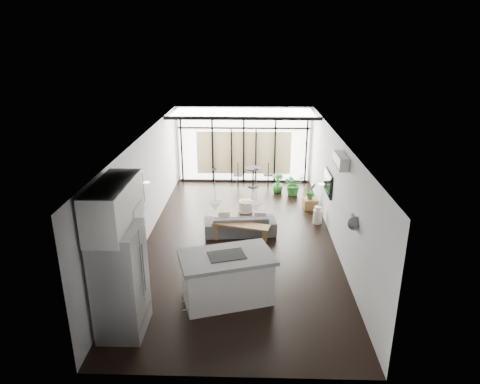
# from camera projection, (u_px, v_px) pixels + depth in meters

# --- Properties ---
(floor) EXTENTS (5.00, 10.00, 0.00)m
(floor) POSITION_uv_depth(u_px,v_px,m) (240.00, 239.00, 11.58)
(floor) COLOR black
(floor) RESTS_ON ground
(ceiling) EXTENTS (5.00, 10.00, 0.00)m
(ceiling) POSITION_uv_depth(u_px,v_px,m) (240.00, 138.00, 10.63)
(ceiling) COLOR white
(ceiling) RESTS_ON ground
(wall_left) EXTENTS (0.02, 10.00, 2.80)m
(wall_left) POSITION_uv_depth(u_px,v_px,m) (144.00, 190.00, 11.17)
(wall_left) COLOR silver
(wall_left) RESTS_ON ground
(wall_right) EXTENTS (0.02, 10.00, 2.80)m
(wall_right) POSITION_uv_depth(u_px,v_px,m) (336.00, 192.00, 11.03)
(wall_right) COLOR silver
(wall_right) RESTS_ON ground
(wall_back) EXTENTS (5.00, 0.02, 2.80)m
(wall_back) POSITION_uv_depth(u_px,v_px,m) (244.00, 145.00, 15.80)
(wall_back) COLOR silver
(wall_back) RESTS_ON ground
(wall_front) EXTENTS (5.00, 0.02, 2.80)m
(wall_front) POSITION_uv_depth(u_px,v_px,m) (229.00, 303.00, 6.41)
(wall_front) COLOR silver
(wall_front) RESTS_ON ground
(glazing) EXTENTS (5.00, 0.20, 2.80)m
(glazing) POSITION_uv_depth(u_px,v_px,m) (244.00, 146.00, 15.69)
(glazing) COLOR black
(glazing) RESTS_ON ground
(skylight) EXTENTS (4.70, 1.90, 0.06)m
(skylight) POSITION_uv_depth(u_px,v_px,m) (243.00, 112.00, 14.39)
(skylight) COLOR white
(skylight) RESTS_ON ceiling
(neighbour_building) EXTENTS (3.50, 0.02, 1.60)m
(neighbour_building) POSITION_uv_depth(u_px,v_px,m) (244.00, 153.00, 15.86)
(neighbour_building) COLOR beige
(neighbour_building) RESTS_ON ground
(island) EXTENTS (2.12, 1.62, 1.02)m
(island) POSITION_uv_depth(u_px,v_px,m) (227.00, 278.00, 8.76)
(island) COLOR silver
(island) RESTS_ON floor
(cooktop) EXTENTS (0.85, 0.69, 0.01)m
(cooktop) POSITION_uv_depth(u_px,v_px,m) (227.00, 255.00, 8.58)
(cooktop) COLOR black
(cooktop) RESTS_ON island
(fridge) EXTENTS (0.80, 1.00, 2.06)m
(fridge) POSITION_uv_depth(u_px,v_px,m) (120.00, 281.00, 7.67)
(fridge) COLOR #A3A4A8
(fridge) RESTS_ON floor
(appliance_column) EXTENTS (0.58, 0.60, 2.23)m
(appliance_column) POSITION_uv_depth(u_px,v_px,m) (128.00, 258.00, 8.30)
(appliance_column) COLOR silver
(appliance_column) RESTS_ON floor
(upper_cabinets) EXTENTS (0.62, 1.75, 0.86)m
(upper_cabinets) POSITION_uv_depth(u_px,v_px,m) (114.00, 206.00, 7.55)
(upper_cabinets) COLOR silver
(upper_cabinets) RESTS_ON wall_left
(pendant_left) EXTENTS (0.26, 0.26, 0.18)m
(pendant_left) POSITION_uv_depth(u_px,v_px,m) (215.00, 206.00, 8.41)
(pendant_left) COLOR white
(pendant_left) RESTS_ON ceiling
(pendant_right) EXTENTS (0.26, 0.26, 0.18)m
(pendant_right) POSITION_uv_depth(u_px,v_px,m) (256.00, 207.00, 8.39)
(pendant_right) COLOR white
(pendant_right) RESTS_ON ceiling
(sofa) EXTENTS (2.02, 0.80, 0.77)m
(sofa) POSITION_uv_depth(u_px,v_px,m) (240.00, 220.00, 11.81)
(sofa) COLOR #4C4C4E
(sofa) RESTS_ON floor
(console_bench) EXTENTS (1.58, 0.78, 0.49)m
(console_bench) POSITION_uv_depth(u_px,v_px,m) (241.00, 232.00, 11.40)
(console_bench) COLOR brown
(console_bench) RESTS_ON floor
(pouf) EXTENTS (0.45, 0.45, 0.35)m
(pouf) POSITION_uv_depth(u_px,v_px,m) (246.00, 206.00, 13.36)
(pouf) COLOR beige
(pouf) RESTS_ON floor
(crate) EXTENTS (0.46, 0.46, 0.33)m
(crate) POSITION_uv_depth(u_px,v_px,m) (310.00, 204.00, 13.59)
(crate) COLOR brown
(crate) RESTS_ON floor
(plant_tall) EXTENTS (0.97, 1.01, 0.61)m
(plant_tall) POSITION_uv_depth(u_px,v_px,m) (294.00, 186.00, 14.73)
(plant_tall) COLOR #266F29
(plant_tall) RESTS_ON floor
(plant_med) EXTENTS (0.64, 0.81, 0.40)m
(plant_med) POSITION_uv_depth(u_px,v_px,m) (278.00, 187.00, 14.97)
(plant_med) COLOR #266F29
(plant_med) RESTS_ON floor
(plant_crate) EXTENTS (0.45, 0.60, 0.24)m
(plant_crate) POSITION_uv_depth(u_px,v_px,m) (311.00, 195.00, 13.49)
(plant_crate) COLOR #266F29
(plant_crate) RESTS_ON crate
(milk_can) EXTENTS (0.29, 0.29, 0.52)m
(milk_can) POSITION_uv_depth(u_px,v_px,m) (318.00, 215.00, 12.50)
(milk_can) COLOR silver
(milk_can) RESTS_ON floor
(bistro_set) EXTENTS (1.43, 0.62, 0.67)m
(bistro_set) POSITION_uv_depth(u_px,v_px,m) (253.00, 178.00, 15.55)
(bistro_set) COLOR black
(bistro_set) RESTS_ON floor
(tv) EXTENTS (0.05, 1.10, 0.65)m
(tv) POSITION_uv_depth(u_px,v_px,m) (328.00, 183.00, 12.01)
(tv) COLOR black
(tv) RESTS_ON wall_right
(ac_unit) EXTENTS (0.22, 0.90, 0.30)m
(ac_unit) POSITION_uv_depth(u_px,v_px,m) (341.00, 161.00, 9.93)
(ac_unit) COLOR silver
(ac_unit) RESTS_ON wall_right
(framed_art) EXTENTS (0.04, 0.70, 0.90)m
(framed_art) POSITION_uv_depth(u_px,v_px,m) (140.00, 191.00, 10.65)
(framed_art) COLOR black
(framed_art) RESTS_ON wall_left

